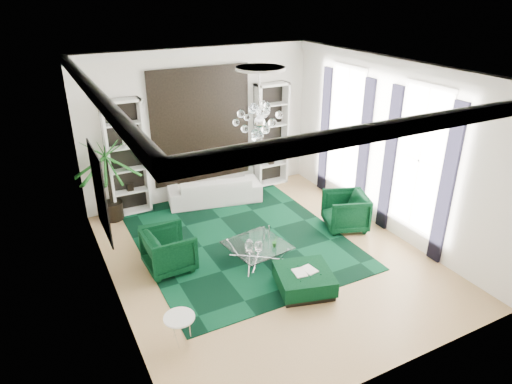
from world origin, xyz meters
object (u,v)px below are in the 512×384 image
sofa (214,189)px  palm (107,168)px  armchair_right (345,211)px  side_table (180,329)px  coffee_table (257,252)px  ottoman_front (304,281)px  ottoman_side (160,238)px  armchair_left (169,250)px

sofa → palm: (-2.52, 0.22, 0.96)m
sofa → armchair_right: armchair_right is taller
sofa → side_table: (-2.45, -4.46, -0.11)m
coffee_table → ottoman_front: ottoman_front is taller
coffee_table → armchair_right: bearing=6.9°
sofa → ottoman_front: size_ratio=2.39×
palm → ottoman_front: bearing=-60.4°
coffee_table → ottoman_side: (-1.58, 1.47, -0.01)m
ottoman_side → side_table: (-0.56, -2.96, 0.06)m
sofa → coffee_table: 2.99m
armchair_right → ottoman_side: size_ratio=1.17×
side_table → armchair_right: bearing=21.4°
armchair_right → ottoman_side: (-4.00, 1.18, -0.25)m
sofa → side_table: 5.09m
sofa → armchair_right: bearing=139.8°
coffee_table → palm: (-2.21, 3.19, 1.11)m
armchair_left → coffee_table: (1.65, -0.55, -0.23)m
ottoman_front → side_table: size_ratio=2.00×
sofa → armchair_right: (2.11, -2.68, 0.08)m
sofa → armchair_right: size_ratio=2.51×
armchair_right → palm: palm is taller
armchair_right → ottoman_side: bearing=-86.0°
armchair_left → side_table: bearing=164.6°
armchair_right → armchair_left: bearing=-73.1°
armchair_left → palm: size_ratio=0.35×
ottoman_front → palm: bearing=119.6°
coffee_table → side_table: size_ratio=2.25×
armchair_left → palm: bearing=9.8°
ottoman_front → palm: palm is taller
armchair_left → ottoman_side: 0.96m
coffee_table → ottoman_side: bearing=136.9°
sofa → side_table: sofa is taller
coffee_table → side_table: (-2.13, -1.49, 0.05)m
ottoman_side → ottoman_front: size_ratio=0.81×
palm → armchair_right: bearing=-32.0°
armchair_right → side_table: size_ratio=1.90×
armchair_left → armchair_right: (4.07, -0.26, 0.01)m
armchair_right → side_table: 4.89m
armchair_right → sofa: bearing=-121.4°
side_table → palm: (-0.07, 4.67, 1.06)m
armchair_left → ottoman_front: armchair_left is taller
sofa → palm: size_ratio=0.90×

